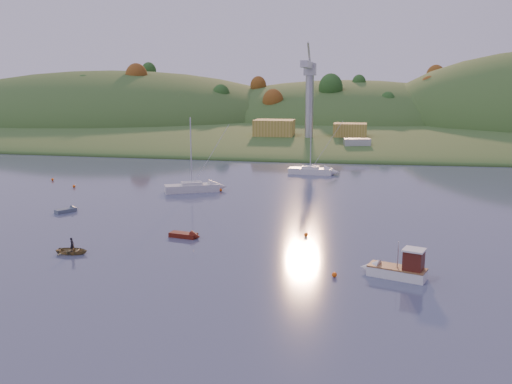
% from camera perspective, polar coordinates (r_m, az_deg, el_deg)
% --- Properties ---
extents(ground, '(500.00, 500.00, 0.00)m').
position_cam_1_polar(ground, '(42.67, -11.90, -14.56)').
color(ground, '#393F5E').
rests_on(ground, ground).
extents(far_shore, '(620.00, 220.00, 1.50)m').
position_cam_1_polar(far_shore, '(266.53, 6.88, 7.20)').
color(far_shore, '#375522').
rests_on(far_shore, ground).
extents(shore_slope, '(640.00, 150.00, 7.00)m').
position_cam_1_polar(shore_slope, '(201.88, 5.81, 5.96)').
color(shore_slope, '#375522').
rests_on(shore_slope, ground).
extents(hill_left, '(170.00, 140.00, 44.00)m').
position_cam_1_polar(hill_left, '(258.46, -14.02, 6.83)').
color(hill_left, '#375522').
rests_on(hill_left, ground).
extents(hill_center, '(140.00, 120.00, 36.00)m').
position_cam_1_polar(hill_center, '(246.22, 8.95, 6.82)').
color(hill_center, '#375522').
rests_on(hill_center, ground).
extents(hillside_trees, '(280.00, 50.00, 32.00)m').
position_cam_1_polar(hillside_trees, '(221.75, 6.20, 6.42)').
color(hillside_trees, '#244C1B').
rests_on(hillside_trees, ground).
extents(wharf, '(42.00, 16.00, 2.40)m').
position_cam_1_polar(wharf, '(158.73, 6.43, 4.95)').
color(wharf, slate).
rests_on(wharf, ground).
extents(shed_west, '(11.00, 8.00, 4.80)m').
position_cam_1_polar(shed_west, '(160.71, 1.83, 6.38)').
color(shed_west, '#A48B36').
rests_on(shed_west, wharf).
extents(shed_east, '(9.00, 7.00, 4.00)m').
position_cam_1_polar(shed_east, '(160.10, 9.38, 6.08)').
color(shed_east, '#A48B36').
rests_on(shed_east, wharf).
extents(dock_crane, '(3.20, 28.00, 20.30)m').
position_cam_1_polar(dock_crane, '(154.42, 5.35, 10.74)').
color(dock_crane, '#B7B7BC').
rests_on(dock_crane, wharf).
extents(fishing_boat, '(6.57, 3.93, 4.01)m').
position_cam_1_polar(fishing_boat, '(55.77, 13.53, -7.38)').
color(fishing_boat, white).
rests_on(fishing_boat, ground).
extents(sailboat_near, '(9.16, 6.14, 12.29)m').
position_cam_1_polar(sailboat_near, '(95.03, -6.44, 0.49)').
color(sailboat_near, silver).
rests_on(sailboat_near, ground).
extents(sailboat_far, '(8.67, 3.25, 11.77)m').
position_cam_1_polar(sailboat_far, '(112.64, 5.45, 2.18)').
color(sailboat_far, silver).
rests_on(sailboat_far, ground).
extents(canoe, '(3.48, 2.54, 0.70)m').
position_cam_1_polar(canoe, '(64.41, -17.89, -5.59)').
color(canoe, olive).
rests_on(canoe, ground).
extents(paddler, '(0.38, 0.57, 1.52)m').
position_cam_1_polar(paddler, '(64.30, -17.91, -5.24)').
color(paddler, black).
rests_on(paddler, ground).
extents(red_tender, '(4.06, 2.05, 1.32)m').
position_cam_1_polar(red_tender, '(67.72, -6.71, -4.36)').
color(red_tender, '#54160C').
rests_on(red_tender, ground).
extents(grey_dinghy, '(2.95, 3.43, 1.24)m').
position_cam_1_polar(grey_dinghy, '(84.65, -18.11, -1.70)').
color(grey_dinghy, slate).
rests_on(grey_dinghy, ground).
extents(work_vessel, '(15.68, 7.99, 3.85)m').
position_cam_1_polar(work_vessel, '(144.65, 10.04, 4.31)').
color(work_vessel, '#4F5E68').
rests_on(work_vessel, ground).
extents(buoy_0, '(0.50, 0.50, 0.50)m').
position_cam_1_polar(buoy_0, '(54.85, 7.84, -8.19)').
color(buoy_0, '#FF5E0D').
rests_on(buoy_0, ground).
extents(buoy_1, '(0.50, 0.50, 0.50)m').
position_cam_1_polar(buoy_1, '(68.06, 5.03, -4.27)').
color(buoy_1, '#FF5E0D').
rests_on(buoy_1, ground).
extents(buoy_2, '(0.50, 0.50, 0.50)m').
position_cam_1_polar(buoy_2, '(111.28, -19.68, 1.19)').
color(buoy_2, '#FF5E0D').
rests_on(buoy_2, ground).
extents(buoy_3, '(0.50, 0.50, 0.50)m').
position_cam_1_polar(buoy_3, '(94.91, -3.56, 0.20)').
color(buoy_3, '#FF5E0D').
rests_on(buoy_3, ground).
extents(buoy_4, '(0.50, 0.50, 0.50)m').
position_cam_1_polar(buoy_4, '(103.04, -17.74, 0.56)').
color(buoy_4, '#FF5E0D').
rests_on(buoy_4, ground).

